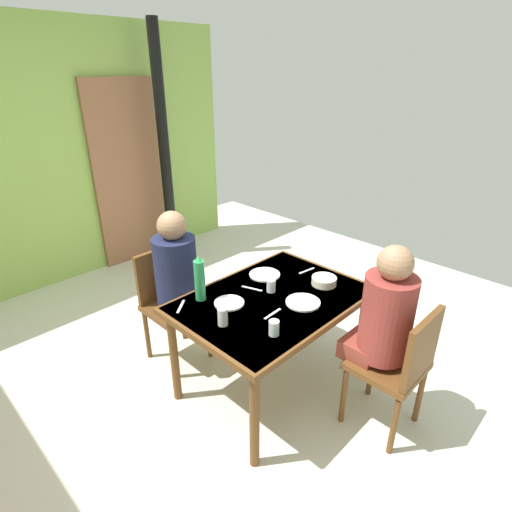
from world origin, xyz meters
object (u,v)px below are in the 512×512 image
object	(u,v)px
dining_table	(272,308)
serving_bowl_center	(324,281)
person_near_diner	(385,315)
chair_near_diner	(399,364)
water_bottle_green_near	(200,279)
person_far_diner	(177,271)
chair_far_diner	(169,299)

from	to	relation	value
dining_table	serving_bowl_center	world-z (taller)	serving_bowl_center
person_near_diner	serving_bowl_center	distance (m)	0.55
dining_table	chair_near_diner	size ratio (longest dim) A/B	1.42
person_near_diner	water_bottle_green_near	xyz separation A→B (m)	(-0.58, 0.98, 0.09)
dining_table	person_far_diner	distance (m)	0.73
chair_near_diner	chair_far_diner	bearing A→B (deg)	107.97
serving_bowl_center	chair_far_diner	bearing A→B (deg)	125.22
water_bottle_green_near	person_near_diner	bearing A→B (deg)	-59.45
chair_near_diner	person_far_diner	distance (m)	1.57
water_bottle_green_near	serving_bowl_center	distance (m)	0.85
person_far_diner	chair_near_diner	bearing A→B (deg)	109.54
chair_near_diner	serving_bowl_center	distance (m)	0.72
dining_table	person_far_diner	size ratio (longest dim) A/B	1.60
dining_table	serving_bowl_center	bearing A→B (deg)	-19.22
person_far_diner	dining_table	bearing A→B (deg)	112.65
water_bottle_green_near	person_far_diner	bearing A→B (deg)	79.76
water_bottle_green_near	chair_far_diner	bearing A→B (deg)	82.66
chair_near_diner	person_near_diner	world-z (taller)	person_near_diner
person_near_diner	chair_near_diner	bearing A→B (deg)	-90.00
person_far_diner	water_bottle_green_near	bearing A→B (deg)	79.76
person_near_diner	serving_bowl_center	xyz separation A→B (m)	(0.14, 0.53, -0.03)
chair_far_diner	person_near_diner	bearing A→B (deg)	109.54
dining_table	serving_bowl_center	xyz separation A→B (m)	(0.38, -0.13, 0.10)
dining_table	chair_far_diner	world-z (taller)	chair_far_diner
chair_near_diner	person_far_diner	xyz separation A→B (m)	(-0.52, 1.45, 0.28)
chair_far_diner	serving_bowl_center	xyz separation A→B (m)	(0.65, -0.93, 0.25)
water_bottle_green_near	serving_bowl_center	bearing A→B (deg)	-32.24
dining_table	person_near_diner	world-z (taller)	person_near_diner
dining_table	person_far_diner	xyz separation A→B (m)	(-0.27, 0.66, 0.13)
chair_near_diner	serving_bowl_center	world-z (taller)	chair_near_diner
dining_table	water_bottle_green_near	world-z (taller)	water_bottle_green_near
person_far_diner	water_bottle_green_near	distance (m)	0.36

